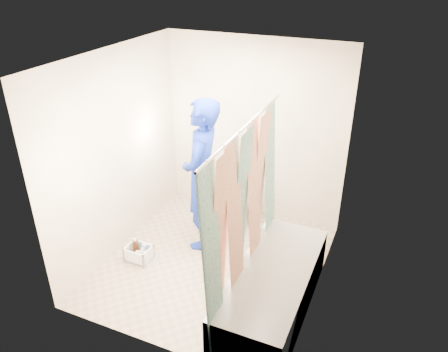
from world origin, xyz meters
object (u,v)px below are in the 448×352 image
at_px(bathtub, 272,289).
at_px(cleaning_caddy, 140,254).
at_px(toilet, 241,190).
at_px(plumber, 202,175).

distance_m(bathtub, cleaning_caddy, 1.70).
relative_size(bathtub, cleaning_caddy, 5.96).
bearing_deg(cleaning_caddy, bathtub, -3.79).
bearing_deg(toilet, plumber, -119.52).
xyz_separation_m(toilet, cleaning_caddy, (-0.75, -1.36, -0.34)).
bearing_deg(toilet, bathtub, -70.49).
bearing_deg(plumber, bathtub, 44.54).
height_order(bathtub, toilet, toilet).
distance_m(bathtub, plumber, 1.55).
bearing_deg(bathtub, cleaning_caddy, 175.07).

